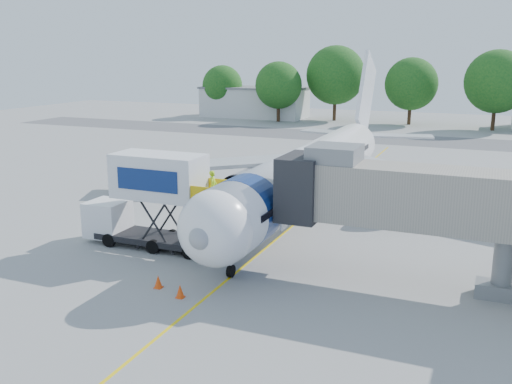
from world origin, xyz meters
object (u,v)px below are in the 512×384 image
at_px(aircraft, 312,170).
at_px(ground_tug, 208,383).
at_px(jet_bridge, 405,197).
at_px(catering_hiloader, 150,200).

height_order(aircraft, ground_tug, aircraft).
relative_size(jet_bridge, ground_tug, 3.38).
bearing_deg(catering_hiloader, jet_bridge, 0.01).
bearing_deg(ground_tug, jet_bridge, 93.02).
bearing_deg(ground_tug, catering_hiloader, 150.24).
bearing_deg(aircraft, jet_bridge, -54.30).
bearing_deg(ground_tug, aircraft, 120.51).
relative_size(jet_bridge, catering_hiloader, 1.64).
xyz_separation_m(aircraft, catering_hiloader, (-6.27, -11.12, -0.19)).
distance_m(catering_hiloader, ground_tug, 16.24).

